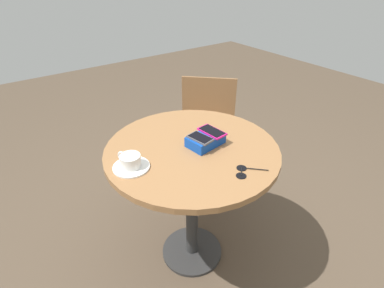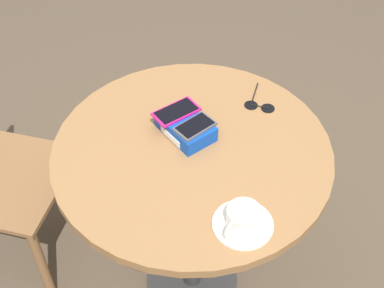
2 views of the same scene
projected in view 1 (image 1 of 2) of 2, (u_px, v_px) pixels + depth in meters
The scene contains 9 objects.
ground_plane at pixel (192, 251), 1.88m from camera, with size 8.00×8.00×0.00m, color brown.
round_table at pixel (192, 169), 1.54m from camera, with size 0.86×0.86×0.78m.
phone_box at pixel (205, 140), 1.48m from camera, with size 0.19×0.14×0.05m.
phone_magenta at pixel (212, 131), 1.49m from camera, with size 0.09×0.15×0.01m.
phone_gray at pixel (200, 138), 1.44m from camera, with size 0.09×0.13×0.01m.
saucer at pixel (131, 167), 1.33m from camera, with size 0.16×0.16×0.01m, color white.
coffee_cup at pixel (130, 160), 1.31m from camera, with size 0.09×0.12×0.06m.
sunglasses at pixel (243, 172), 1.30m from camera, with size 0.15×0.11×0.01m.
chair_near_window at pixel (206, 130), 2.31m from camera, with size 0.62×0.62×0.81m.
Camera 1 is at (0.73, 1.00, 1.57)m, focal length 28.00 mm.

